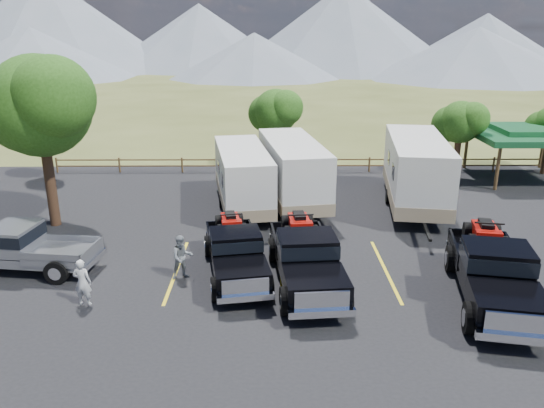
{
  "coord_description": "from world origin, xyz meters",
  "views": [
    {
      "loc": [
        -2.48,
        -14.45,
        8.87
      ],
      "look_at": [
        -2.32,
        7.31,
        1.6
      ],
      "focal_mm": 35.0,
      "sensor_mm": 36.0,
      "label": 1
    }
  ],
  "objects_px": {
    "pavilion": "(525,134)",
    "trailer_right": "(416,172)",
    "rig_center": "(306,256)",
    "person_a": "(82,282)",
    "trailer_left": "(243,178)",
    "person_b": "(182,257)",
    "pickup_silver": "(20,247)",
    "rig_left": "(235,250)",
    "tree_big_nw": "(39,106)",
    "trailer_center": "(293,172)",
    "rig_right": "(493,269)"
  },
  "relations": [
    {
      "from": "trailer_center",
      "to": "pavilion",
      "type": "bearing_deg",
      "value": 10.36
    },
    {
      "from": "trailer_right",
      "to": "person_b",
      "type": "height_order",
      "value": "trailer_right"
    },
    {
      "from": "trailer_left",
      "to": "pickup_silver",
      "type": "distance_m",
      "value": 10.88
    },
    {
      "from": "person_a",
      "to": "tree_big_nw",
      "type": "bearing_deg",
      "value": -58.77
    },
    {
      "from": "tree_big_nw",
      "to": "pavilion",
      "type": "relative_size",
      "value": 1.26
    },
    {
      "from": "tree_big_nw",
      "to": "pavilion",
      "type": "bearing_deg",
      "value": 17.34
    },
    {
      "from": "trailer_center",
      "to": "person_b",
      "type": "distance_m",
      "value": 9.8
    },
    {
      "from": "tree_big_nw",
      "to": "trailer_center",
      "type": "xyz_separation_m",
      "value": [
        11.33,
        3.02,
        -3.82
      ]
    },
    {
      "from": "person_b",
      "to": "rig_right",
      "type": "bearing_deg",
      "value": -31.12
    },
    {
      "from": "pavilion",
      "to": "trailer_left",
      "type": "bearing_deg",
      "value": -161.22
    },
    {
      "from": "rig_left",
      "to": "trailer_right",
      "type": "distance_m",
      "value": 11.77
    },
    {
      "from": "tree_big_nw",
      "to": "trailer_left",
      "type": "bearing_deg",
      "value": 14.5
    },
    {
      "from": "pavilion",
      "to": "trailer_center",
      "type": "distance_m",
      "value": 15.09
    },
    {
      "from": "pavilion",
      "to": "person_b",
      "type": "height_order",
      "value": "pavilion"
    },
    {
      "from": "rig_left",
      "to": "trailer_right",
      "type": "bearing_deg",
      "value": 32.16
    },
    {
      "from": "pickup_silver",
      "to": "rig_left",
      "type": "bearing_deg",
      "value": 94.95
    },
    {
      "from": "person_a",
      "to": "pavilion",
      "type": "bearing_deg",
      "value": -140.01
    },
    {
      "from": "pavilion",
      "to": "rig_center",
      "type": "distance_m",
      "value": 19.98
    },
    {
      "from": "trailer_left",
      "to": "trailer_right",
      "type": "xyz_separation_m",
      "value": [
        8.8,
        0.28,
        0.23
      ]
    },
    {
      "from": "trailer_left",
      "to": "person_a",
      "type": "distance_m",
      "value": 11.07
    },
    {
      "from": "rig_left",
      "to": "trailer_right",
      "type": "height_order",
      "value": "trailer_right"
    },
    {
      "from": "pavilion",
      "to": "rig_right",
      "type": "height_order",
      "value": "pavilion"
    },
    {
      "from": "trailer_left",
      "to": "rig_center",
      "type": "bearing_deg",
      "value": -81.37
    },
    {
      "from": "rig_left",
      "to": "person_a",
      "type": "xyz_separation_m",
      "value": [
        -4.93,
        -2.35,
        -0.13
      ]
    },
    {
      "from": "pickup_silver",
      "to": "rig_right",
      "type": "bearing_deg",
      "value": 89.26
    },
    {
      "from": "pavilion",
      "to": "rig_right",
      "type": "relative_size",
      "value": 0.87
    },
    {
      "from": "trailer_right",
      "to": "trailer_center",
      "type": "bearing_deg",
      "value": -176.09
    },
    {
      "from": "rig_left",
      "to": "pickup_silver",
      "type": "xyz_separation_m",
      "value": [
        -8.17,
        0.34,
        -0.02
      ]
    },
    {
      "from": "rig_center",
      "to": "person_a",
      "type": "height_order",
      "value": "rig_center"
    },
    {
      "from": "trailer_right",
      "to": "trailer_left",
      "type": "bearing_deg",
      "value": -169.93
    },
    {
      "from": "tree_big_nw",
      "to": "rig_left",
      "type": "relative_size",
      "value": 1.27
    },
    {
      "from": "pickup_silver",
      "to": "person_a",
      "type": "xyz_separation_m",
      "value": [
        3.24,
        -2.7,
        -0.12
      ]
    },
    {
      "from": "trailer_right",
      "to": "pickup_silver",
      "type": "bearing_deg",
      "value": -147.85
    },
    {
      "from": "pavilion",
      "to": "trailer_right",
      "type": "relative_size",
      "value": 0.6
    },
    {
      "from": "rig_right",
      "to": "trailer_center",
      "type": "xyz_separation_m",
      "value": [
        -6.29,
        10.38,
        0.64
      ]
    },
    {
      "from": "trailer_center",
      "to": "pickup_silver",
      "type": "bearing_deg",
      "value": -152.1
    },
    {
      "from": "rig_left",
      "to": "rig_right",
      "type": "height_order",
      "value": "rig_right"
    },
    {
      "from": "trailer_left",
      "to": "pickup_silver",
      "type": "bearing_deg",
      "value": -147.32
    },
    {
      "from": "rig_right",
      "to": "trailer_right",
      "type": "distance_m",
      "value": 9.93
    },
    {
      "from": "trailer_left",
      "to": "person_b",
      "type": "relative_size",
      "value": 5.4
    },
    {
      "from": "trailer_left",
      "to": "person_b",
      "type": "xyz_separation_m",
      "value": [
        -1.88,
        -7.94,
        -0.79
      ]
    },
    {
      "from": "pickup_silver",
      "to": "person_a",
      "type": "relative_size",
      "value": 3.78
    },
    {
      "from": "rig_center",
      "to": "tree_big_nw",
      "type": "bearing_deg",
      "value": 147.24
    },
    {
      "from": "trailer_right",
      "to": "pavilion",
      "type": "bearing_deg",
      "value": 42.51
    },
    {
      "from": "rig_right",
      "to": "trailer_left",
      "type": "height_order",
      "value": "trailer_left"
    },
    {
      "from": "person_a",
      "to": "rig_left",
      "type": "bearing_deg",
      "value": -150.28
    },
    {
      "from": "trailer_center",
      "to": "trailer_right",
      "type": "bearing_deg",
      "value": -13.2
    },
    {
      "from": "rig_right",
      "to": "trailer_center",
      "type": "distance_m",
      "value": 12.15
    },
    {
      "from": "tree_big_nw",
      "to": "rig_right",
      "type": "bearing_deg",
      "value": -22.66
    },
    {
      "from": "rig_center",
      "to": "pickup_silver",
      "type": "height_order",
      "value": "rig_center"
    }
  ]
}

